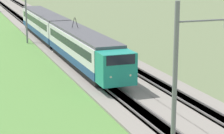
{
  "coord_description": "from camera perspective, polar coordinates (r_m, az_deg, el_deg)",
  "views": [
    {
      "loc": [
        -8.56,
        11.81,
        10.36
      ],
      "look_at": [
        24.03,
        0.0,
        2.17
      ],
      "focal_mm": 70.0,
      "sensor_mm": 36.0,
      "label": 1
    }
  ],
  "objects": [
    {
      "name": "ballast_main",
      "position": [
        60.61,
        -8.41,
        3.45
      ],
      "size": [
        240.0,
        4.4,
        0.3
      ],
      "color": "gray",
      "rests_on": "ground"
    },
    {
      "name": "passenger_train",
      "position": [
        52.61,
        -6.73,
        4.39
      ],
      "size": [
        39.59,
        2.99,
        4.95
      ],
      "rotation": [
        0.0,
        0.0,
        3.14
      ],
      "color": "teal",
      "rests_on": "ground"
    },
    {
      "name": "grass_verge",
      "position": [
        59.79,
        -13.56,
        3.0
      ],
      "size": [
        240.0,
        12.61,
        0.12
      ],
      "color": "#5B8E42",
      "rests_on": "ground"
    },
    {
      "name": "ballast_adjacent",
      "position": [
        61.61,
        -4.42,
        3.71
      ],
      "size": [
        240.0,
        4.4,
        0.3
      ],
      "color": "gray",
      "rests_on": "ground"
    },
    {
      "name": "catenary_mast_near",
      "position": [
        19.61,
        8.28,
        -4.02
      ],
      "size": [
        0.22,
        2.56,
        8.86
      ],
      "color": "slate",
      "rests_on": "ground"
    },
    {
      "name": "track_main",
      "position": [
        60.6,
        -8.41,
        3.45
      ],
      "size": [
        240.0,
        1.57,
        0.45
      ],
      "color": "#4C4238",
      "rests_on": "ground"
    },
    {
      "name": "catenary_mast_mid",
      "position": [
        58.66,
        -11.12,
        7.19
      ],
      "size": [
        0.22,
        2.56,
        8.48
      ],
      "color": "slate",
      "rests_on": "ground"
    },
    {
      "name": "track_adjacent",
      "position": [
        61.6,
        -4.42,
        3.72
      ],
      "size": [
        240.0,
        1.57,
        0.45
      ],
      "color": "#4C4238",
      "rests_on": "ground"
    }
  ]
}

